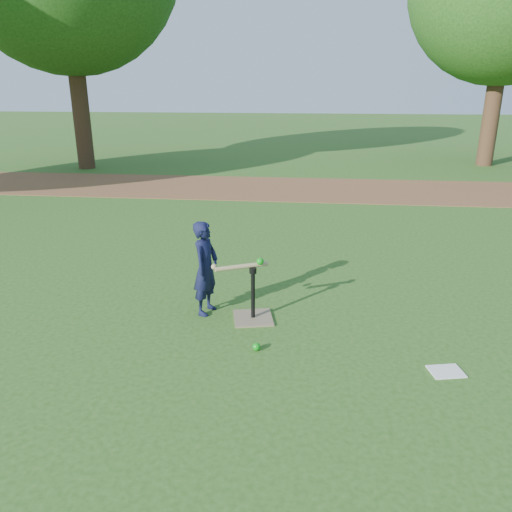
# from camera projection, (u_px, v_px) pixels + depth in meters

# --- Properties ---
(ground) EXTENTS (80.00, 80.00, 0.00)m
(ground) POSITION_uv_depth(u_px,v_px,m) (217.00, 323.00, 5.55)
(ground) COLOR #285116
(ground) RESTS_ON ground
(dirt_strip) EXTENTS (24.00, 3.00, 0.01)m
(dirt_strip) POSITION_uv_depth(u_px,v_px,m) (272.00, 188.00, 12.59)
(dirt_strip) COLOR brown
(dirt_strip) RESTS_ON ground
(child) EXTENTS (0.35, 0.45, 1.09)m
(child) POSITION_uv_depth(u_px,v_px,m) (206.00, 268.00, 5.64)
(child) COLOR black
(child) RESTS_ON ground
(wiffle_ball_ground) EXTENTS (0.08, 0.08, 0.08)m
(wiffle_ball_ground) POSITION_uv_depth(u_px,v_px,m) (256.00, 347.00, 4.97)
(wiffle_ball_ground) COLOR #0D9014
(wiffle_ball_ground) RESTS_ON ground
(clipboard) EXTENTS (0.34, 0.29, 0.01)m
(clipboard) POSITION_uv_depth(u_px,v_px,m) (446.00, 371.00, 4.61)
(clipboard) COLOR white
(clipboard) RESTS_ON ground
(batting_tee) EXTENTS (0.51, 0.51, 0.61)m
(batting_tee) POSITION_uv_depth(u_px,v_px,m) (253.00, 310.00, 5.61)
(batting_tee) COLOR #7B6A4E
(batting_tee) RESTS_ON ground
(swing_action) EXTENTS (0.61, 0.31, 0.12)m
(swing_action) POSITION_uv_depth(u_px,v_px,m) (243.00, 265.00, 5.44)
(swing_action) COLOR tan
(swing_action) RESTS_ON ground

